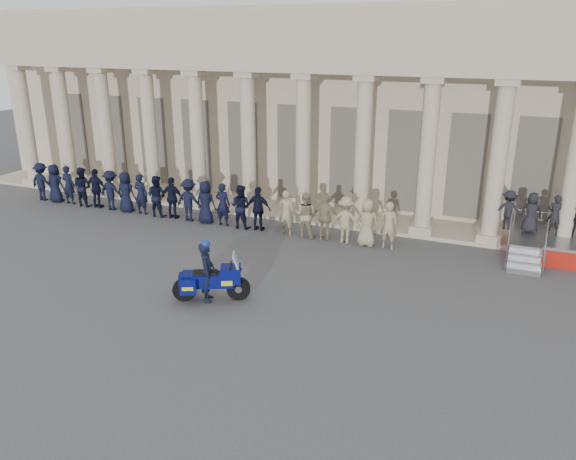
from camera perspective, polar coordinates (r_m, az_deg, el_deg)
The scene contains 6 objects.
ground at distance 17.57m, azimuth -4.08°, elevation -7.03°, with size 90.00×90.00×0.00m, color #434346.
building at distance 29.82m, azimuth 8.81°, elevation 12.80°, with size 40.00×12.50×9.00m.
officer_rank at distance 24.95m, azimuth -10.34°, elevation 3.05°, with size 18.20×0.71×1.87m.
reviewing_stand at distance 22.73m, azimuth 26.36°, elevation 0.54°, with size 4.98×3.68×2.27m.
motorcycle at distance 17.36m, azimuth -7.74°, elevation -5.09°, with size 2.22×1.47×1.53m.
rider at distance 17.24m, azimuth -8.23°, elevation -4.13°, with size 0.71×0.82×1.99m.
Camera 1 is at (7.22, -14.01, 7.77)m, focal length 35.00 mm.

